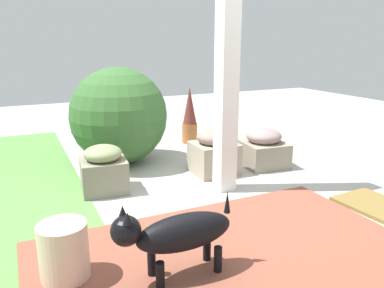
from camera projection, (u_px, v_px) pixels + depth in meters
name	position (u px, v px, depth m)	size (l,w,h in m)	color
ground_plane	(219.00, 199.00, 3.29)	(12.00, 12.00, 0.00)	#ABA89F
brick_path	(244.00, 271.00, 2.25)	(1.80, 2.40, 0.02)	brown
porch_pillar	(227.00, 53.00, 3.20)	(0.16, 0.16, 2.41)	white
stone_planter_nearest	(263.00, 148.00, 4.11)	(0.51, 0.48, 0.41)	gray
stone_planter_near	(214.00, 152.00, 3.88)	(0.40, 0.43, 0.46)	#A29380
stone_planter_far	(104.00, 169.00, 3.40)	(0.40, 0.43, 0.43)	gray
round_shrub	(119.00, 116.00, 4.14)	(1.05, 1.05, 1.05)	#345F2D
terracotta_pot_tall	(224.00, 132.00, 4.77)	(0.23, 0.23, 0.58)	#B6613F
terracotta_pot_spiky	(190.00, 117.00, 5.01)	(0.20, 0.20, 0.74)	#A25E31
dog	(177.00, 233.00, 2.12)	(0.20, 0.71, 0.49)	black
ceramic_urn	(64.00, 252.00, 2.14)	(0.27, 0.27, 0.34)	beige
doormat	(380.00, 207.00, 3.09)	(0.64, 0.45, 0.03)	olive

